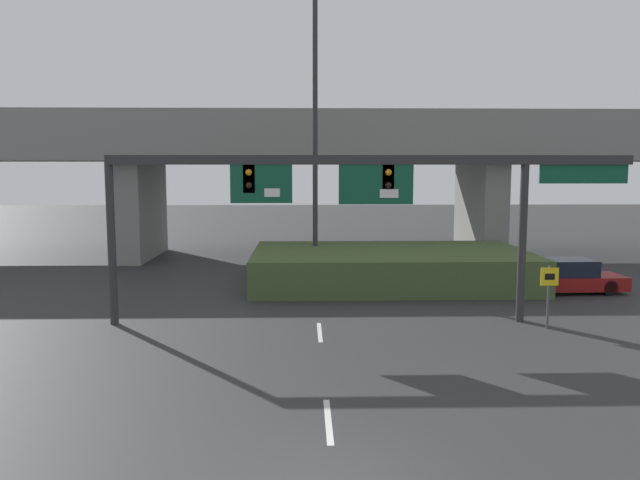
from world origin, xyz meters
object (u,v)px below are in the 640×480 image
object	(u,v)px
signal_gantry	(357,185)
highway_light_pole_near	(315,96)
speed_limit_sign	(549,288)
parked_sedan_near_right	(566,277)

from	to	relation	value
signal_gantry	highway_light_pole_near	xyz separation A→B (m)	(-1.25, 8.94, 4.00)
signal_gantry	speed_limit_sign	size ratio (longest dim) A/B	8.43
speed_limit_sign	highway_light_pole_near	bearing A→B (deg)	127.38
signal_gantry	highway_light_pole_near	size ratio (longest dim) A/B	1.07
signal_gantry	parked_sedan_near_right	size ratio (longest dim) A/B	3.75
speed_limit_sign	highway_light_pole_near	size ratio (longest dim) A/B	0.13
highway_light_pole_near	parked_sedan_near_right	size ratio (longest dim) A/B	3.51
speed_limit_sign	signal_gantry	bearing A→B (deg)	171.02
speed_limit_sign	parked_sedan_near_right	distance (m)	6.89
signal_gantry	parked_sedan_near_right	xyz separation A→B (m)	(9.55, 5.06, -4.10)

